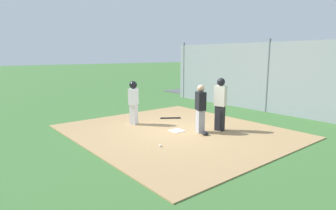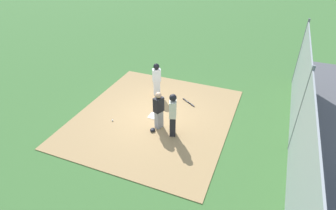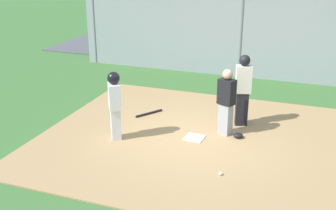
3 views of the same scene
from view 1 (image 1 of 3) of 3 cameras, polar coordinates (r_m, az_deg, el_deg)
The scene contains 11 objects.
ground_plane at distance 9.78m, azimuth 1.83°, elevation -5.45°, with size 140.00×140.00×0.00m, color #3D6B33.
dirt_infield at distance 9.77m, azimuth 1.83°, elevation -5.36°, with size 7.20×6.40×0.03m, color #A88456.
home_plate at distance 9.77m, azimuth 1.83°, elevation -5.22°, with size 0.44×0.44×0.02m, color white.
catcher at distance 9.48m, azimuth 6.60°, elevation -0.58°, with size 0.45×0.39×1.63m.
umpire at distance 9.79m, azimuth 10.57°, elevation 0.42°, with size 0.44×0.36×1.83m.
runner at distance 10.58m, azimuth -7.01°, elevation 1.04°, with size 0.42×0.46×1.64m.
baseball_bat at distance 11.59m, azimuth 0.51°, elevation -2.64°, with size 0.06×0.06×0.84m, color black.
catcher_mask at distance 9.33m, azimuth 7.53°, elevation -5.73°, with size 0.24×0.20×0.12m, color black.
baseball at distance 8.13m, azimuth -1.56°, elevation -8.22°, with size 0.07×0.07×0.07m, color white.
backstop_fence at distance 13.70m, azimuth 19.59°, elevation 5.29°, with size 12.00×0.10×3.35m.
parking_lot at distance 17.01m, azimuth 25.56°, elevation 0.34°, with size 18.00×5.20×0.04m, color #515156.
Camera 1 is at (-7.11, 6.17, 2.63)m, focal length 30.04 mm.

